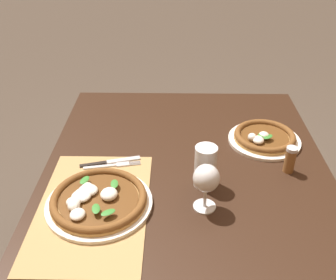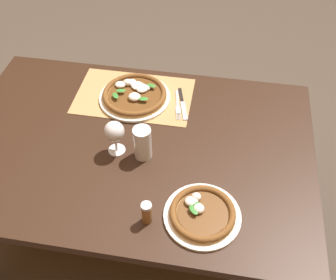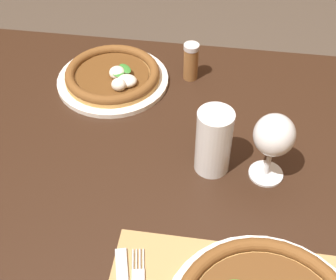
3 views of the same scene
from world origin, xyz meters
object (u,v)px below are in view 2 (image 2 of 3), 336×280
(pizza_near, at_px, (135,95))
(pint_glass, at_px, (143,143))
(fork, at_px, (178,105))
(pepper_shaker, at_px, (147,213))
(pizza_far, at_px, (202,213))
(wine_glass, at_px, (114,133))
(knife, at_px, (183,104))

(pizza_near, xyz_separation_m, pint_glass, (-0.11, 0.33, 0.05))
(pizza_near, relative_size, pint_glass, 2.26)
(fork, xyz_separation_m, pepper_shaker, (0.02, 0.61, 0.04))
(pizza_far, distance_m, pepper_shaker, 0.20)
(pizza_near, distance_m, wine_glass, 0.34)
(pizza_near, height_order, pizza_far, pizza_near)
(pizza_far, relative_size, wine_glass, 1.78)
(pizza_far, bearing_deg, pint_glass, -42.90)
(knife, bearing_deg, pepper_shaker, 86.64)
(pizza_far, bearing_deg, pizza_near, -57.02)
(wine_glass, bearing_deg, pepper_shaker, 122.16)
(fork, height_order, knife, knife)
(pepper_shaker, bearing_deg, pint_glass, -75.30)
(pint_glass, bearing_deg, pizza_near, -71.58)
(pizza_far, bearing_deg, pepper_shaker, 14.40)
(pizza_far, height_order, knife, pizza_far)
(pizza_near, bearing_deg, pint_glass, 108.42)
(pizza_near, distance_m, pizza_far, 0.69)
(pizza_far, xyz_separation_m, fork, (0.17, -0.56, -0.01))
(pizza_near, distance_m, pint_glass, 0.35)
(pizza_far, height_order, fork, pizza_far)
(pint_glass, bearing_deg, fork, -106.31)
(pizza_near, bearing_deg, pizza_far, 122.98)
(pizza_near, bearing_deg, knife, 178.57)
(pint_glass, xyz_separation_m, fork, (-0.09, -0.32, -0.06))
(fork, bearing_deg, pizza_near, -4.62)
(pint_glass, bearing_deg, knife, -109.14)
(wine_glass, relative_size, pepper_shaker, 1.60)
(pizza_near, bearing_deg, pepper_shaker, 106.70)
(pizza_far, distance_m, wine_glass, 0.46)
(knife, height_order, pepper_shaker, pepper_shaker)
(knife, bearing_deg, pizza_far, 104.76)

